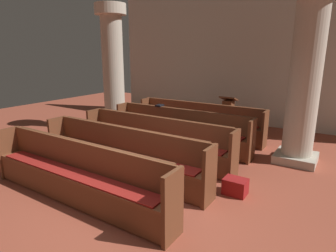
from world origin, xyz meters
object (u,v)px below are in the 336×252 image
(pillar_aisle_side, at_px, (306,73))
(lectern, at_px, (228,117))
(pew_row_3, at_px, (121,152))
(pew_row_4, at_px, (75,172))
(pillar_far_side, at_px, (113,67))
(kneeler_box_red, at_px, (235,186))
(pew_row_1, at_px, (179,128))
(pew_row_0, at_px, (199,119))
(pew_row_2, at_px, (154,138))
(hymn_book, at_px, (160,105))

(pillar_aisle_side, xyz_separation_m, lectern, (-2.15, 1.46, -1.45))
(pew_row_3, relative_size, pew_row_4, 1.00)
(pillar_far_side, bearing_deg, lectern, 25.65)
(pew_row_4, bearing_deg, lectern, 84.50)
(kneeler_box_red, bearing_deg, pew_row_3, -165.83)
(pew_row_1, bearing_deg, kneeler_box_red, -38.18)
(pew_row_1, bearing_deg, pew_row_0, 90.00)
(pew_row_2, xyz_separation_m, kneeler_box_red, (2.05, -0.55, -0.37))
(lectern, height_order, hymn_book, lectern)
(hymn_book, distance_m, kneeler_box_red, 3.40)
(pillar_far_side, height_order, lectern, pillar_far_side)
(pew_row_1, xyz_separation_m, kneeler_box_red, (2.05, -1.61, -0.37))
(pew_row_1, bearing_deg, pillar_far_side, 169.29)
(pillar_far_side, bearing_deg, kneeler_box_red, -24.36)
(pew_row_4, xyz_separation_m, kneeler_box_red, (2.05, 1.58, -0.37))
(pew_row_2, distance_m, lectern, 3.08)
(pew_row_4, bearing_deg, pillar_aisle_side, 54.55)
(pew_row_4, bearing_deg, pew_row_0, 90.00)
(lectern, bearing_deg, pew_row_0, -118.68)
(lectern, xyz_separation_m, kneeler_box_red, (1.55, -3.59, -0.32))
(pew_row_0, xyz_separation_m, kneeler_box_red, (2.05, -2.68, -0.37))
(pillar_aisle_side, distance_m, pillar_far_side, 5.24)
(pew_row_0, height_order, pew_row_3, same)
(pew_row_2, bearing_deg, pillar_aisle_side, 30.92)
(pillar_far_side, xyz_separation_m, hymn_book, (1.89, -0.30, -0.94))
(pew_row_0, height_order, pew_row_1, same)
(kneeler_box_red, bearing_deg, pew_row_4, -142.33)
(pew_row_0, relative_size, pew_row_2, 1.00)
(pew_row_3, bearing_deg, pew_row_2, 90.00)
(kneeler_box_red, bearing_deg, pillar_far_side, 155.64)
(hymn_book, relative_size, kneeler_box_red, 0.55)
(lectern, xyz_separation_m, hymn_book, (-1.21, -1.79, 0.51))
(pew_row_0, xyz_separation_m, lectern, (0.50, 0.91, -0.05))
(pew_row_0, bearing_deg, pillar_far_side, -167.52)
(hymn_book, bearing_deg, pew_row_4, -78.16)
(pew_row_3, relative_size, pillar_aisle_side, 1.01)
(pew_row_0, relative_size, pillar_far_side, 1.01)
(pillar_far_side, relative_size, hymn_book, 17.31)
(pew_row_1, distance_m, pew_row_2, 1.07)
(pew_row_2, distance_m, pew_row_4, 2.13)
(pew_row_4, distance_m, kneeler_box_red, 2.62)
(pew_row_0, distance_m, pew_row_1, 1.07)
(hymn_book, bearing_deg, pillar_aisle_side, 5.61)
(pew_row_4, distance_m, pillar_aisle_side, 4.77)
(pew_row_4, xyz_separation_m, pillar_far_side, (-2.59, 3.69, 1.40))
(pew_row_3, height_order, pillar_aisle_side, pillar_aisle_side)
(pew_row_3, height_order, pew_row_4, same)
(kneeler_box_red, bearing_deg, lectern, 113.39)
(pew_row_0, bearing_deg, kneeler_box_red, -52.56)
(pew_row_1, xyz_separation_m, pew_row_2, (0.00, -1.07, 0.00))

